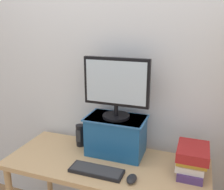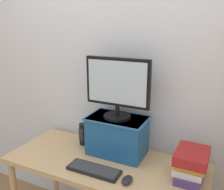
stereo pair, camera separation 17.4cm
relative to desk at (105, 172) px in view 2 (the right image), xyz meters
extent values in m
cube|color=silver|center=(0.00, 0.39, 0.61)|extent=(7.00, 0.08, 2.60)
cube|color=tan|center=(0.00, 0.00, 0.07)|extent=(1.47, 0.61, 0.04)
cylinder|color=tan|center=(-0.69, 0.25, -0.32)|extent=(0.05, 0.05, 0.74)
cube|color=#195189|center=(0.03, 0.15, 0.24)|extent=(0.43, 0.26, 0.30)
cube|color=#2D669E|center=(0.03, 0.15, 0.38)|extent=(0.45, 0.28, 0.01)
cylinder|color=black|center=(0.03, 0.15, 0.40)|extent=(0.21, 0.21, 0.02)
cylinder|color=black|center=(0.03, 0.15, 0.45)|extent=(0.03, 0.03, 0.08)
cube|color=black|center=(0.03, 0.15, 0.66)|extent=(0.49, 0.04, 0.35)
cube|color=silver|center=(0.03, 0.13, 0.66)|extent=(0.45, 0.00, 0.31)
cube|color=black|center=(-0.01, -0.14, 0.10)|extent=(0.37, 0.13, 0.02)
cube|color=#333335|center=(-0.01, -0.14, 0.11)|extent=(0.35, 0.12, 0.00)
ellipsoid|color=black|center=(0.25, -0.16, 0.11)|extent=(0.06, 0.10, 0.04)
cube|color=#4C336B|center=(0.60, 0.06, 0.12)|extent=(0.16, 0.26, 0.05)
cube|color=silver|center=(0.59, 0.06, 0.17)|extent=(0.18, 0.23, 0.04)
cube|color=gold|center=(0.60, 0.06, 0.21)|extent=(0.19, 0.21, 0.04)
cube|color=maroon|center=(0.60, 0.06, 0.26)|extent=(0.20, 0.26, 0.07)
cylinder|color=black|center=(-0.29, 0.17, 0.18)|extent=(0.07, 0.07, 0.18)
cube|color=#2D2D30|center=(-0.29, 0.13, 0.19)|extent=(0.04, 0.00, 0.10)
camera|label=1|loc=(0.60, -1.51, 1.08)|focal=40.00mm
camera|label=2|loc=(0.76, -1.44, 1.08)|focal=40.00mm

